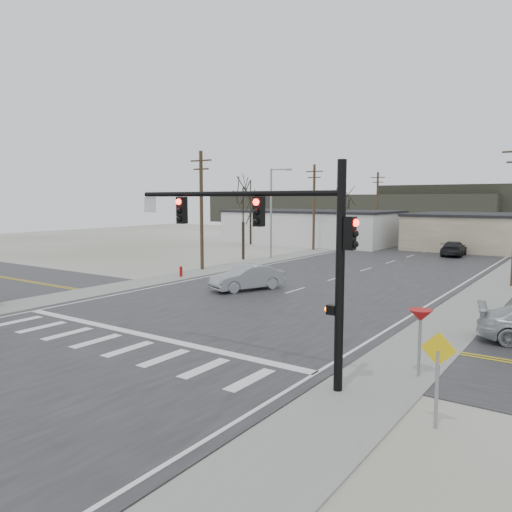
{
  "coord_description": "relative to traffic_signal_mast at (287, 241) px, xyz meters",
  "views": [
    {
      "loc": [
        16.25,
        -20.04,
        6.02
      ],
      "look_at": [
        -0.73,
        4.51,
        2.6
      ],
      "focal_mm": 35.0,
      "sensor_mm": 36.0,
      "label": 1
    }
  ],
  "objects": [
    {
      "name": "ground",
      "position": [
        -7.89,
        6.2,
        -4.67
      ],
      "size": [
        140.0,
        140.0,
        0.0
      ],
      "primitive_type": "plane",
      "color": "silver",
      "rests_on": "ground"
    },
    {
      "name": "main_road",
      "position": [
        -7.89,
        21.2,
        -4.65
      ],
      "size": [
        18.0,
        110.0,
        0.05
      ],
      "primitive_type": "cube",
      "color": "black",
      "rests_on": "ground"
    },
    {
      "name": "cross_road",
      "position": [
        -7.89,
        6.2,
        -4.65
      ],
      "size": [
        90.0,
        10.0,
        0.04
      ],
      "primitive_type": "cube",
      "color": "black",
      "rests_on": "ground"
    },
    {
      "name": "sidewalk_left",
      "position": [
        -18.49,
        26.2,
        -4.64
      ],
      "size": [
        3.0,
        90.0,
        0.06
      ],
      "primitive_type": "cube",
      "color": "gray",
      "rests_on": "ground"
    },
    {
      "name": "sidewalk_right",
      "position": [
        2.71,
        26.2,
        -4.64
      ],
      "size": [
        3.0,
        90.0,
        0.06
      ],
      "primitive_type": "cube",
      "color": "gray",
      "rests_on": "ground"
    },
    {
      "name": "traffic_signal_mast",
      "position": [
        0.0,
        0.0,
        0.0
      ],
      "size": [
        8.95,
        0.43,
        7.2
      ],
      "color": "black",
      "rests_on": "ground"
    },
    {
      "name": "fire_hydrant",
      "position": [
        -18.09,
        14.2,
        -4.22
      ],
      "size": [
        0.24,
        0.24,
        0.87
      ],
      "color": "#A50C0C",
      "rests_on": "ground"
    },
    {
      "name": "yield_sign",
      "position": [
        3.61,
        2.7,
        -2.61
      ],
      "size": [
        0.8,
        0.8,
        2.35
      ],
      "color": "gray",
      "rests_on": "ground"
    },
    {
      "name": "diamond_sign",
      "position": [
        5.11,
        -0.8,
        -3.07
      ],
      "size": [
        0.92,
        0.1,
        2.61
      ],
      "color": "gray",
      "rests_on": "ground"
    },
    {
      "name": "building_left_far",
      "position": [
        -23.89,
        46.2,
        -2.42
      ],
      "size": [
        22.3,
        12.3,
        4.5
      ],
      "color": "silver",
      "rests_on": "ground"
    },
    {
      "name": "upole_left_b",
      "position": [
        -19.39,
        18.2,
        0.55
      ],
      "size": [
        2.2,
        0.3,
        10.0
      ],
      "color": "#44331F",
      "rests_on": "ground"
    },
    {
      "name": "upole_left_c",
      "position": [
        -19.39,
        38.2,
        0.55
      ],
      "size": [
        2.2,
        0.3,
        10.0
      ],
      "color": "#44331F",
      "rests_on": "ground"
    },
    {
      "name": "upole_left_d",
      "position": [
        -19.39,
        58.2,
        0.55
      ],
      "size": [
        2.2,
        0.3,
        10.0
      ],
      "color": "#44331F",
      "rests_on": "ground"
    },
    {
      "name": "streetlight_main",
      "position": [
        -18.69,
        28.2,
        0.41
      ],
      "size": [
        2.4,
        0.25,
        9.0
      ],
      "color": "gray",
      "rests_on": "ground"
    },
    {
      "name": "tree_left_near",
      "position": [
        -20.89,
        26.2,
        0.55
      ],
      "size": [
        3.3,
        3.3,
        7.35
      ],
      "color": "black",
      "rests_on": "ground"
    },
    {
      "name": "tree_left_far",
      "position": [
        -21.89,
        52.2,
        1.61
      ],
      "size": [
        3.96,
        3.96,
        8.82
      ],
      "color": "black",
      "rests_on": "ground"
    },
    {
      "name": "tree_left_mid",
      "position": [
        -29.89,
        40.2,
        1.61
      ],
      "size": [
        3.96,
        3.96,
        8.82
      ],
      "color": "black",
      "rests_on": "ground"
    },
    {
      "name": "hill_left",
      "position": [
        -42.89,
        98.2,
        -1.17
      ],
      "size": [
        70.0,
        18.0,
        7.0
      ],
      "primitive_type": "cube",
      "color": "#333026",
      "rests_on": "ground"
    },
    {
      "name": "sedan_crossing",
      "position": [
        -10.65,
        12.59,
        -3.81
      ],
      "size": [
        3.58,
        5.25,
        1.64
      ],
      "primitive_type": "imported",
      "rotation": [
        0.0,
        0.0,
        -0.41
      ],
      "color": "gray",
      "rests_on": "main_road"
    },
    {
      "name": "car_far_a",
      "position": [
        -4.24,
        41.14,
        -3.86
      ],
      "size": [
        2.61,
        5.49,
        1.54
      ],
      "primitive_type": "imported",
      "rotation": [
        0.0,
        0.0,
        3.23
      ],
      "color": "black",
      "rests_on": "main_road"
    },
    {
      "name": "car_far_b",
      "position": [
        -12.09,
        59.39,
        -3.99
      ],
      "size": [
        1.99,
        3.89,
        1.27
      ],
      "primitive_type": "imported",
      "rotation": [
        0.0,
        0.0,
        0.14
      ],
      "color": "black",
      "rests_on": "main_road"
    }
  ]
}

